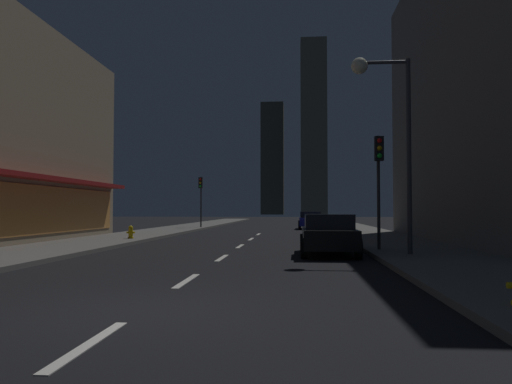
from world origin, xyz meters
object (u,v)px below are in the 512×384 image
at_px(car_parked_near, 328,234).
at_px(fire_hydrant_far_left, 131,232).
at_px(traffic_light_near_right, 379,167).
at_px(traffic_light_far_left, 201,191).
at_px(car_parked_far, 310,220).
at_px(street_lamp_right, 383,106).

distance_m(car_parked_near, fire_hydrant_far_left, 11.59).
relative_size(fire_hydrant_far_left, traffic_light_near_right, 0.16).
distance_m(fire_hydrant_far_left, traffic_light_far_left, 16.27).
xyz_separation_m(car_parked_far, traffic_light_near_right, (1.90, -22.47, 2.45)).
xyz_separation_m(traffic_light_near_right, traffic_light_far_left, (-11.00, 21.96, 0.00)).
distance_m(traffic_light_near_right, traffic_light_far_left, 24.56).
xyz_separation_m(car_parked_near, fire_hydrant_far_left, (-9.50, 6.63, -0.29)).
xyz_separation_m(car_parked_far, traffic_light_far_left, (-9.10, -0.50, 2.45)).
xyz_separation_m(traffic_light_far_left, street_lamp_right, (10.88, -23.68, 1.87)).
xyz_separation_m(fire_hydrant_far_left, traffic_light_near_right, (11.40, -5.93, 2.74)).
height_order(car_parked_near, fire_hydrant_far_left, car_parked_near).
bearing_deg(car_parked_near, street_lamp_right, -29.57).
bearing_deg(car_parked_far, traffic_light_near_right, -85.17).
bearing_deg(fire_hydrant_far_left, traffic_light_near_right, -27.48).
bearing_deg(traffic_light_near_right, street_lamp_right, -94.01).
bearing_deg(fire_hydrant_far_left, car_parked_near, -34.93).
bearing_deg(car_parked_near, traffic_light_near_right, 20.34).
relative_size(car_parked_far, traffic_light_near_right, 1.01).
bearing_deg(car_parked_far, street_lamp_right, -85.79).
height_order(car_parked_near, traffic_light_far_left, traffic_light_far_left).
height_order(fire_hydrant_far_left, traffic_light_far_left, traffic_light_far_left).
bearing_deg(car_parked_far, traffic_light_far_left, -176.83).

